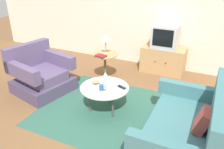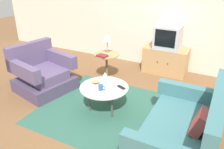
# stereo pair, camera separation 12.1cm
# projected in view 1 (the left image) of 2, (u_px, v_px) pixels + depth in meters

# --- Properties ---
(ground_plane) EXTENTS (16.00, 16.00, 0.00)m
(ground_plane) POSITION_uv_depth(u_px,v_px,m) (106.00, 113.00, 3.82)
(ground_plane) COLOR brown
(back_wall) EXTENTS (9.00, 0.12, 2.70)m
(back_wall) POSITION_uv_depth(u_px,v_px,m) (152.00, 8.00, 5.17)
(back_wall) COLOR beige
(back_wall) RESTS_ON ground
(area_rug) EXTENTS (2.07, 1.96, 0.00)m
(area_rug) POSITION_uv_depth(u_px,v_px,m) (105.00, 109.00, 3.91)
(area_rug) COLOR #2D5B4C
(area_rug) RESTS_ON ground
(armchair) EXTENTS (1.08, 1.12, 0.88)m
(armchair) POSITION_uv_depth(u_px,v_px,m) (41.00, 76.00, 4.40)
(armchair) COLOR #4B3E5C
(armchair) RESTS_ON ground
(couch) EXTENTS (0.92, 1.50, 0.94)m
(couch) POSITION_uv_depth(u_px,v_px,m) (185.00, 131.00, 2.93)
(couch) COLOR #325C60
(couch) RESTS_ON ground
(coffee_table) EXTENTS (0.79, 0.79, 0.43)m
(coffee_table) POSITION_uv_depth(u_px,v_px,m) (105.00, 89.00, 3.74)
(coffee_table) COLOR #B2C6C1
(coffee_table) RESTS_ON ground
(side_table) EXTENTS (0.52, 0.52, 0.58)m
(side_table) POSITION_uv_depth(u_px,v_px,m) (105.00, 61.00, 4.76)
(side_table) COLOR tan
(side_table) RESTS_ON ground
(tv_stand) EXTENTS (0.95, 0.50, 0.58)m
(tv_stand) POSITION_uv_depth(u_px,v_px,m) (163.00, 60.00, 5.19)
(tv_stand) COLOR tan
(tv_stand) RESTS_ON ground
(television) EXTENTS (0.53, 0.45, 0.49)m
(television) POSITION_uv_depth(u_px,v_px,m) (165.00, 37.00, 4.94)
(television) COLOR #B7B7BC
(television) RESTS_ON tv_stand
(table_lamp) EXTENTS (0.19, 0.19, 0.44)m
(table_lamp) POSITION_uv_depth(u_px,v_px,m) (106.00, 38.00, 4.54)
(table_lamp) COLOR #9E937A
(table_lamp) RESTS_ON side_table
(vase) EXTENTS (0.07, 0.07, 0.25)m
(vase) POSITION_uv_depth(u_px,v_px,m) (105.00, 80.00, 3.70)
(vase) COLOR silver
(vase) RESTS_ON coffee_table
(mug) EXTENTS (0.12, 0.07, 0.09)m
(mug) POSITION_uv_depth(u_px,v_px,m) (102.00, 88.00, 3.61)
(mug) COLOR #335184
(mug) RESTS_ON coffee_table
(bowl) EXTENTS (0.13, 0.13, 0.05)m
(bowl) POSITION_uv_depth(u_px,v_px,m) (96.00, 83.00, 3.82)
(bowl) COLOR tan
(bowl) RESTS_ON coffee_table
(tv_remote_dark) EXTENTS (0.16, 0.10, 0.02)m
(tv_remote_dark) POSITION_uv_depth(u_px,v_px,m) (122.00, 87.00, 3.70)
(tv_remote_dark) COLOR black
(tv_remote_dark) RESTS_ON coffee_table
(book) EXTENTS (0.23, 0.18, 0.03)m
(book) POSITION_uv_depth(u_px,v_px,m) (101.00, 56.00, 4.54)
(book) COLOR maroon
(book) RESTS_ON side_table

